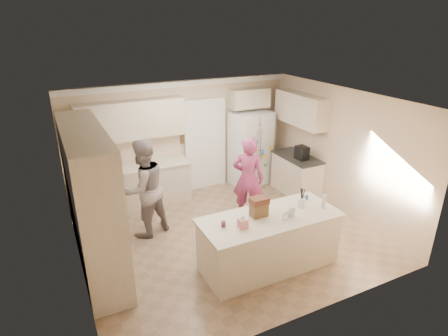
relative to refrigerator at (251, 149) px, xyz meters
name	(u,v)px	position (x,y,z in m)	size (l,w,h in m)	color
floor	(227,236)	(-1.63, -1.98, -0.91)	(5.20, 4.60, 0.02)	#8D7156
ceiling	(228,99)	(-1.63, -1.98, 1.71)	(5.20, 4.60, 0.02)	white
wall_back	(182,138)	(-1.63, 0.33, 0.40)	(5.20, 0.02, 2.60)	beige
wall_front	(310,236)	(-1.63, -4.29, 0.40)	(5.20, 0.02, 2.60)	beige
wall_left	(71,203)	(-4.24, -1.98, 0.40)	(0.02, 4.60, 2.60)	beige
wall_right	(341,151)	(0.98, -1.98, 0.40)	(0.02, 4.60, 2.60)	beige
crown_back	(181,84)	(-1.63, 0.28, 1.63)	(5.20, 0.08, 0.12)	white
pantry_bank	(92,201)	(-3.93, -1.78, 0.28)	(0.60, 2.60, 2.35)	#C4B69A
back_base_cab	(139,187)	(-2.78, 0.02, -0.46)	(2.20, 0.60, 0.88)	#C4B69A
back_countertop	(137,167)	(-2.78, 0.01, 0.00)	(2.24, 0.63, 0.04)	beige
back_upper_cab	(132,120)	(-2.78, 0.14, 1.00)	(2.20, 0.35, 0.80)	#C4B69A
doorway_opening	(205,145)	(-1.08, 0.30, 0.15)	(0.90, 0.06, 2.10)	black
doorway_casing	(206,146)	(-1.08, 0.26, 0.15)	(1.02, 0.03, 2.22)	white
wall_frame_upper	(183,128)	(-1.61, 0.29, 0.65)	(0.15, 0.02, 0.20)	brown
wall_frame_lower	(184,139)	(-1.61, 0.29, 0.38)	(0.15, 0.02, 0.20)	brown
refrigerator	(251,149)	(0.00, 0.00, 0.00)	(0.90, 0.70, 1.80)	white
fridge_seam	(258,153)	(0.00, -0.35, 0.00)	(0.01, 0.02, 1.78)	gray
fridge_dispenser	(250,144)	(-0.22, -0.36, 0.25)	(0.22, 0.03, 0.35)	black
fridge_handle_l	(257,147)	(-0.05, -0.37, 0.15)	(0.02, 0.02, 0.85)	silver
fridge_handle_r	(260,147)	(0.05, -0.37, 0.15)	(0.02, 0.02, 0.85)	silver
over_fridge_cab	(250,98)	(0.02, 0.14, 1.20)	(0.95, 0.35, 0.45)	#C4B69A
right_base_cab	(296,175)	(0.67, -0.98, -0.46)	(0.60, 1.20, 0.88)	#C4B69A
right_countertop	(297,157)	(0.66, -0.98, 0.00)	(0.63, 1.24, 0.04)	#2D2B28
right_upper_cab	(300,109)	(0.80, -0.78, 1.05)	(0.35, 1.50, 0.70)	#C4B69A
coffee_maker	(302,153)	(0.62, -1.18, 0.17)	(0.22, 0.28, 0.30)	black
island_base	(269,243)	(-1.43, -3.08, -0.46)	(2.20, 0.90, 0.88)	#C4B69A
island_top	(270,218)	(-1.43, -3.08, 0.00)	(2.28, 0.96, 0.05)	beige
utensil_crock	(302,203)	(-0.78, -3.03, 0.10)	(0.13, 0.13, 0.15)	white
tissue_box	(243,223)	(-1.98, -3.18, 0.10)	(0.13, 0.13, 0.14)	pink
tissue_plume	(243,217)	(-1.98, -3.18, 0.20)	(0.08, 0.08, 0.08)	white
dollhouse_body	(259,210)	(-1.58, -2.98, 0.14)	(0.26, 0.18, 0.22)	brown
dollhouse_roof	(259,201)	(-1.58, -2.98, 0.30)	(0.28, 0.20, 0.10)	#592D1E
jam_jar	(223,224)	(-2.23, -3.03, 0.07)	(0.07, 0.07, 0.09)	#59263F
greeting_card_a	(285,216)	(-1.28, -3.28, 0.11)	(0.12, 0.01, 0.16)	white
greeting_card_b	(292,212)	(-1.13, -3.23, 0.11)	(0.12, 0.01, 0.16)	silver
water_bottle	(324,202)	(-0.48, -3.23, 0.14)	(0.07, 0.07, 0.24)	silver
shaker_salt	(303,198)	(-0.61, -2.86, 0.07)	(0.05, 0.05, 0.09)	#4266A4
shaker_pepper	(307,197)	(-0.54, -2.86, 0.07)	(0.05, 0.05, 0.09)	#4266A4
teen_boy	(144,188)	(-2.96, -1.20, 0.04)	(0.92, 0.71, 1.88)	gray
teen_girl	(248,179)	(-0.92, -1.50, -0.04)	(0.63, 0.41, 1.73)	#A43366
fridge_magnets	(258,153)	(0.00, -0.36, 0.00)	(0.76, 0.02, 1.44)	tan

